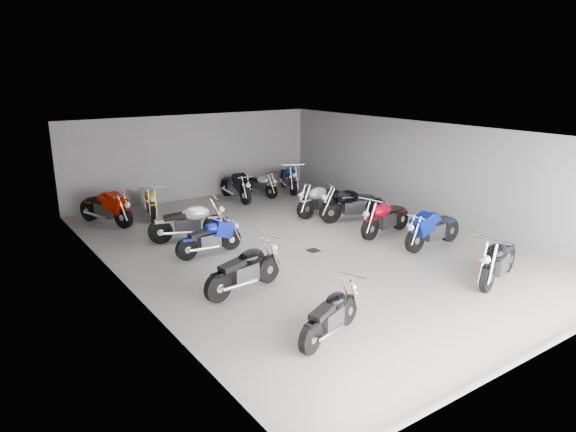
# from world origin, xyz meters

# --- Properties ---
(ground) EXTENTS (14.00, 14.00, 0.00)m
(ground) POSITION_xyz_m (0.00, 0.00, 0.00)
(ground) COLOR gray
(ground) RESTS_ON ground
(wall_back) EXTENTS (10.00, 0.10, 3.20)m
(wall_back) POSITION_xyz_m (0.00, 7.00, 1.60)
(wall_back) COLOR slate
(wall_back) RESTS_ON ground
(wall_left) EXTENTS (0.10, 14.00, 3.20)m
(wall_left) POSITION_xyz_m (-5.00, 0.00, 1.60)
(wall_left) COLOR slate
(wall_left) RESTS_ON ground
(wall_right) EXTENTS (0.10, 14.00, 3.20)m
(wall_right) POSITION_xyz_m (5.00, 0.00, 1.60)
(wall_right) COLOR slate
(wall_right) RESTS_ON ground
(ceiling) EXTENTS (10.00, 14.00, 0.04)m
(ceiling) POSITION_xyz_m (0.00, 0.00, 3.22)
(ceiling) COLOR black
(ceiling) RESTS_ON wall_back
(drain_grate) EXTENTS (0.32, 0.32, 0.01)m
(drain_grate) POSITION_xyz_m (0.00, -0.50, 0.01)
(drain_grate) COLOR black
(drain_grate) RESTS_ON ground
(motorcycle_left_a) EXTENTS (1.83, 0.76, 0.84)m
(motorcycle_left_a) POSITION_xyz_m (-2.64, -4.46, 0.46)
(motorcycle_left_a) COLOR black
(motorcycle_left_a) RESTS_ON ground
(motorcycle_left_c) EXTENTS (2.11, 0.60, 0.94)m
(motorcycle_left_c) POSITION_xyz_m (-2.90, -1.77, 0.51)
(motorcycle_left_c) COLOR black
(motorcycle_left_c) RESTS_ON ground
(motorcycle_left_e) EXTENTS (1.94, 0.40, 0.85)m
(motorcycle_left_e) POSITION_xyz_m (-2.45, 0.85, 0.46)
(motorcycle_left_e) COLOR black
(motorcycle_left_e) RESTS_ON ground
(motorcycle_left_f) EXTENTS (2.23, 0.74, 1.00)m
(motorcycle_left_f) POSITION_xyz_m (-2.42, 2.28, 0.54)
(motorcycle_left_f) COLOR black
(motorcycle_left_f) RESTS_ON ground
(motorcycle_right_a) EXTENTS (2.16, 0.79, 0.97)m
(motorcycle_right_a) POSITION_xyz_m (2.22, -4.65, 0.53)
(motorcycle_right_a) COLOR black
(motorcycle_right_a) RESTS_ON ground
(motorcycle_right_c) EXTENTS (2.22, 0.46, 0.98)m
(motorcycle_right_c) POSITION_xyz_m (2.92, -2.14, 0.53)
(motorcycle_right_c) COLOR black
(motorcycle_right_c) RESTS_ON ground
(motorcycle_right_d) EXTENTS (2.21, 0.56, 0.97)m
(motorcycle_right_d) POSITION_xyz_m (2.65, -0.57, 0.53)
(motorcycle_right_d) COLOR black
(motorcycle_right_d) RESTS_ON ground
(motorcycle_right_e) EXTENTS (2.27, 0.87, 1.03)m
(motorcycle_right_e) POSITION_xyz_m (2.81, 1.07, 0.56)
(motorcycle_right_e) COLOR black
(motorcycle_right_e) RESTS_ON ground
(motorcycle_right_f) EXTENTS (2.24, 0.50, 0.98)m
(motorcycle_right_f) POSITION_xyz_m (2.47, 2.26, 0.54)
(motorcycle_right_f) COLOR black
(motorcycle_right_f) RESTS_ON ground
(motorcycle_back_a) EXTENTS (1.10, 2.18, 1.02)m
(motorcycle_back_a) POSITION_xyz_m (-3.92, 5.27, 0.56)
(motorcycle_back_a) COLOR black
(motorcycle_back_a) RESTS_ON ground
(motorcycle_back_b) EXTENTS (0.71, 2.05, 0.92)m
(motorcycle_back_b) POSITION_xyz_m (-2.40, 5.41, 0.50)
(motorcycle_back_b) COLOR black
(motorcycle_back_b) RESTS_ON ground
(motorcycle_back_d) EXTENTS (0.47, 2.30, 1.01)m
(motorcycle_back_d) POSITION_xyz_m (1.06, 5.72, 0.55)
(motorcycle_back_d) COLOR black
(motorcycle_back_d) RESTS_ON ground
(motorcycle_back_e) EXTENTS (0.58, 1.86, 0.83)m
(motorcycle_back_e) POSITION_xyz_m (2.17, 5.80, 0.45)
(motorcycle_back_e) COLOR black
(motorcycle_back_e) RESTS_ON ground
(motorcycle_back_f) EXTENTS (0.96, 2.17, 1.00)m
(motorcycle_back_f) POSITION_xyz_m (3.59, 5.84, 0.55)
(motorcycle_back_f) COLOR black
(motorcycle_back_f) RESTS_ON ground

